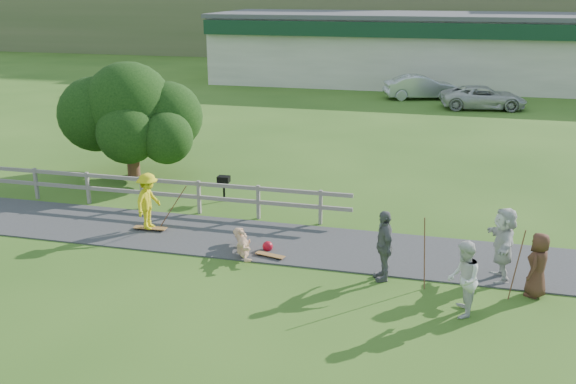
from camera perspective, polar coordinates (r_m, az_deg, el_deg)
name	(u,v)px	position (r m, az deg, el deg)	size (l,w,h in m)	color
ground	(223,259)	(17.50, -5.78, -5.98)	(260.00, 260.00, 0.00)	#2F5919
path	(241,239)	(18.79, -4.23, -4.15)	(34.00, 3.00, 0.04)	#313133
fence	(125,186)	(21.90, -14.30, 0.51)	(15.05, 0.10, 1.10)	slate
strip_mall	(432,48)	(50.15, 12.70, 12.35)	(32.50, 10.75, 5.10)	beige
skater_rider	(148,204)	(19.50, -12.30, -1.08)	(1.10, 0.64, 1.71)	yellow
skater_fallen	(243,243)	(17.68, -4.01, -4.53)	(1.78, 0.43, 0.65)	tan
spectator_a	(463,279)	(14.80, 15.32, -7.47)	(0.85, 0.66, 1.75)	silver
spectator_b	(384,245)	(16.12, 8.52, -4.71)	(1.07, 0.44, 1.82)	slate
spectator_c	(538,265)	(16.27, 21.34, -6.06)	(0.77, 0.50, 1.58)	#502E20
spectator_d	(503,244)	(16.77, 18.59, -4.42)	(1.77, 0.56, 1.91)	silver
car_silver	(421,87)	(42.99, 11.72, 9.11)	(1.63, 4.67, 1.54)	#B7B9C0
car_white	(484,97)	(40.36, 16.99, 8.04)	(2.28, 4.95, 1.38)	beige
tree	(131,129)	(25.25, -13.80, 5.45)	(5.40, 5.40, 3.67)	black
bbq	(224,189)	(22.00, -5.71, 0.30)	(0.41, 0.31, 0.88)	black
longboard_rider	(150,229)	(19.77, -12.14, -3.27)	(1.00, 0.24, 0.11)	olive
longboard_fallen	(270,257)	(17.48, -1.59, -5.75)	(0.84, 0.20, 0.09)	olive
helmet	(268,246)	(17.89, -1.82, -4.84)	(0.29, 0.29, 0.29)	#AA0B1D
pole_rider	(173,202)	(19.59, -10.21, -0.91)	(0.03, 0.03, 1.67)	brown
pole_spec_left	(424,254)	(15.79, 12.04, -5.38)	(0.03, 0.03, 1.84)	brown
pole_spec_right	(517,265)	(15.84, 19.67, -6.13)	(0.03, 0.03, 1.78)	brown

